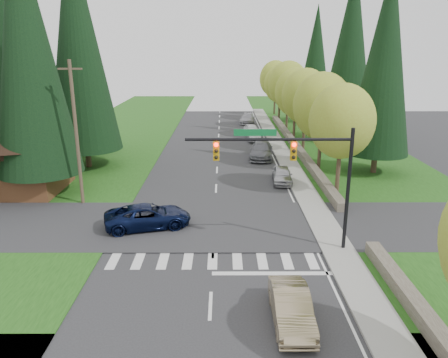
{
  "coord_description": "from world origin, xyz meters",
  "views": [
    {
      "loc": [
        0.55,
        -17.51,
        10.68
      ],
      "look_at": [
        0.61,
        8.77,
        2.8
      ],
      "focal_mm": 35.0,
      "sensor_mm": 36.0,
      "label": 1
    }
  ],
  "objects_px": {
    "parked_car_b": "(261,150)",
    "parked_car_e": "(247,118)",
    "sedan_champagne": "(291,307)",
    "suv_navy": "(148,216)",
    "parked_car_d": "(252,130)",
    "parked_car_a": "(282,175)",
    "parked_car_c": "(253,135)"
  },
  "relations": [
    {
      "from": "sedan_champagne",
      "to": "suv_navy",
      "type": "xyz_separation_m",
      "value": [
        -7.39,
        9.84,
        0.04
      ]
    },
    {
      "from": "parked_car_e",
      "to": "parked_car_d",
      "type": "bearing_deg",
      "value": -82.63
    },
    {
      "from": "parked_car_c",
      "to": "parked_car_e",
      "type": "relative_size",
      "value": 0.81
    },
    {
      "from": "sedan_champagne",
      "to": "suv_navy",
      "type": "distance_m",
      "value": 12.3
    },
    {
      "from": "parked_car_e",
      "to": "suv_navy",
      "type": "bearing_deg",
      "value": -94.48
    },
    {
      "from": "parked_car_e",
      "to": "sedan_champagne",
      "type": "bearing_deg",
      "value": -83.67
    },
    {
      "from": "sedan_champagne",
      "to": "parked_car_e",
      "type": "distance_m",
      "value": 49.37
    },
    {
      "from": "parked_car_c",
      "to": "parked_car_e",
      "type": "bearing_deg",
      "value": 85.88
    },
    {
      "from": "parked_car_d",
      "to": "parked_car_b",
      "type": "bearing_deg",
      "value": -94.01
    },
    {
      "from": "parked_car_b",
      "to": "parked_car_e",
      "type": "height_order",
      "value": "parked_car_b"
    },
    {
      "from": "suv_navy",
      "to": "parked_car_e",
      "type": "xyz_separation_m",
      "value": [
        8.29,
        39.52,
        -0.01
      ]
    },
    {
      "from": "parked_car_a",
      "to": "parked_car_e",
      "type": "distance_m",
      "value": 30.09
    },
    {
      "from": "sedan_champagne",
      "to": "parked_car_b",
      "type": "height_order",
      "value": "parked_car_b"
    },
    {
      "from": "parked_car_b",
      "to": "parked_car_e",
      "type": "xyz_separation_m",
      "value": [
        -0.25,
        21.62,
        -0.07
      ]
    },
    {
      "from": "suv_navy",
      "to": "parked_car_c",
      "type": "xyz_separation_m",
      "value": [
        8.29,
        26.69,
        -0.07
      ]
    },
    {
      "from": "parked_car_a",
      "to": "parked_car_c",
      "type": "height_order",
      "value": "same"
    },
    {
      "from": "parked_car_b",
      "to": "parked_car_e",
      "type": "bearing_deg",
      "value": 97.08
    },
    {
      "from": "suv_navy",
      "to": "parked_car_b",
      "type": "xyz_separation_m",
      "value": [
        8.54,
        17.91,
        0.06
      ]
    },
    {
      "from": "parked_car_b",
      "to": "parked_car_d",
      "type": "xyz_separation_m",
      "value": [
        -0.25,
        11.77,
        -0.07
      ]
    },
    {
      "from": "suv_navy",
      "to": "parked_car_c",
      "type": "relative_size",
      "value": 1.31
    },
    {
      "from": "sedan_champagne",
      "to": "parked_car_b",
      "type": "xyz_separation_m",
      "value": [
        1.15,
        27.75,
        0.09
      ]
    },
    {
      "from": "parked_car_b",
      "to": "sedan_champagne",
      "type": "bearing_deg",
      "value": -85.95
    },
    {
      "from": "sedan_champagne",
      "to": "parked_car_b",
      "type": "distance_m",
      "value": 27.77
    },
    {
      "from": "parked_car_b",
      "to": "parked_car_c",
      "type": "bearing_deg",
      "value": 98.03
    },
    {
      "from": "suv_navy",
      "to": "parked_car_e",
      "type": "relative_size",
      "value": 1.06
    },
    {
      "from": "parked_car_d",
      "to": "parked_car_e",
      "type": "bearing_deg",
      "value": 84.79
    },
    {
      "from": "suv_navy",
      "to": "parked_car_a",
      "type": "bearing_deg",
      "value": -60.05
    },
    {
      "from": "parked_car_b",
      "to": "parked_car_e",
      "type": "distance_m",
      "value": 21.62
    },
    {
      "from": "parked_car_b",
      "to": "parked_car_c",
      "type": "xyz_separation_m",
      "value": [
        -0.25,
        8.79,
        -0.13
      ]
    },
    {
      "from": "sedan_champagne",
      "to": "parked_car_d",
      "type": "height_order",
      "value": "parked_car_d"
    },
    {
      "from": "parked_car_c",
      "to": "parked_car_e",
      "type": "height_order",
      "value": "parked_car_e"
    },
    {
      "from": "parked_car_c",
      "to": "parked_car_b",
      "type": "bearing_deg",
      "value": -92.51
    }
  ]
}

